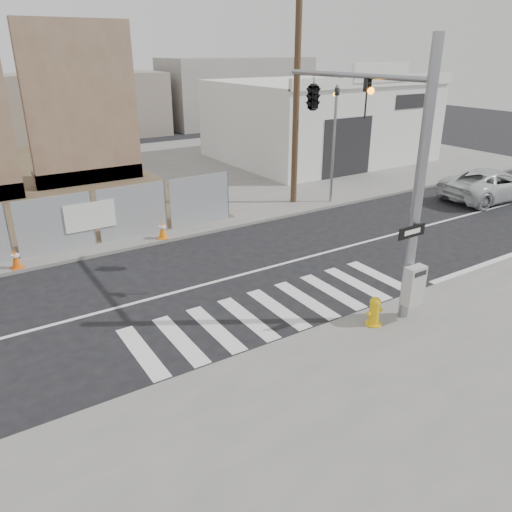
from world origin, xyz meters
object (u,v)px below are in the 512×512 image
suv (492,184)px  traffic_cone_d (162,230)px  fire_hydrant (375,311)px  traffic_cone_c (16,258)px  signal_pole (345,126)px  auto_shop (319,120)px

suv → traffic_cone_d: suv is taller
fire_hydrant → traffic_cone_c: fire_hydrant is taller
suv → fire_hydrant: bearing=117.0°
traffic_cone_c → signal_pole: bearing=-37.4°
signal_pole → traffic_cone_d: 8.22m
auto_shop → traffic_cone_d: bearing=-149.1°
fire_hydrant → traffic_cone_d: bearing=104.5°
signal_pole → suv: (12.48, 3.04, -4.04)m
fire_hydrant → traffic_cone_d: size_ratio=1.13×
auto_shop → suv: 12.15m
signal_pole → traffic_cone_c: (-8.21, 6.27, -4.33)m
auto_shop → signal_pole: bearing=-127.5°
signal_pole → fire_hydrant: 5.13m
auto_shop → fire_hydrant: bearing=-125.3°
traffic_cone_d → auto_shop: bearing=30.9°
auto_shop → traffic_cone_d: size_ratio=17.17×
fire_hydrant → traffic_cone_d: (-2.10, 8.93, -0.05)m
traffic_cone_c → traffic_cone_d: size_ratio=0.98×
traffic_cone_c → auto_shop: bearing=23.9°
suv → auto_shop: bearing=8.7°
auto_shop → fire_hydrant: 21.74m
signal_pole → suv: size_ratio=1.31×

